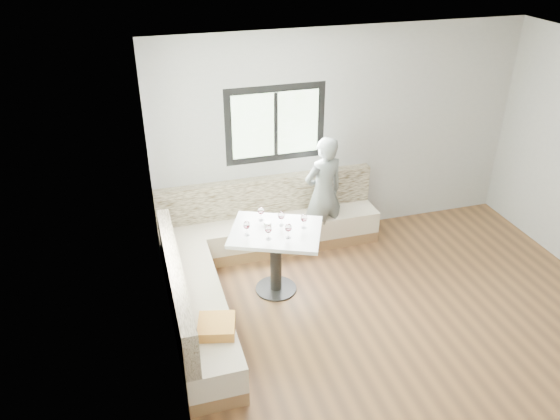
# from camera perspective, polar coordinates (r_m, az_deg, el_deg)

# --- Properties ---
(room) EXTENTS (5.01, 5.01, 2.81)m
(room) POSITION_cam_1_polar(r_m,az_deg,el_deg) (5.32, 15.38, -1.48)
(room) COLOR brown
(room) RESTS_ON ground
(banquette) EXTENTS (2.90, 2.80, 0.95)m
(banquette) POSITION_cam_1_polar(r_m,az_deg,el_deg) (6.62, -4.11, -4.93)
(banquette) COLOR #9A6D3E
(banquette) RESTS_ON ground
(table) EXTENTS (1.24, 1.12, 0.83)m
(table) POSITION_cam_1_polar(r_m,az_deg,el_deg) (6.28, -0.44, -3.76)
(table) COLOR black
(table) RESTS_ON ground
(person) EXTENTS (0.63, 0.49, 1.55)m
(person) POSITION_cam_1_polar(r_m,az_deg,el_deg) (7.12, 4.55, 1.78)
(person) COLOR slate
(person) RESTS_ON ground
(olive_ramekin) EXTENTS (0.09, 0.09, 0.03)m
(olive_ramekin) POSITION_cam_1_polar(r_m,az_deg,el_deg) (6.27, -1.31, -1.41)
(olive_ramekin) COLOR white
(olive_ramekin) RESTS_ON table
(wine_glass_a) EXTENTS (0.08, 0.08, 0.17)m
(wine_glass_a) POSITION_cam_1_polar(r_m,az_deg,el_deg) (6.03, -3.51, -1.64)
(wine_glass_a) COLOR white
(wine_glass_a) RESTS_ON table
(wine_glass_b) EXTENTS (0.08, 0.08, 0.17)m
(wine_glass_b) POSITION_cam_1_polar(r_m,az_deg,el_deg) (5.95, -1.23, -2.06)
(wine_glass_b) COLOR white
(wine_glass_b) RESTS_ON table
(wine_glass_c) EXTENTS (0.08, 0.08, 0.17)m
(wine_glass_c) POSITION_cam_1_polar(r_m,az_deg,el_deg) (5.98, 0.88, -1.91)
(wine_glass_c) COLOR white
(wine_glass_c) RESTS_ON table
(wine_glass_d) EXTENTS (0.08, 0.08, 0.17)m
(wine_glass_d) POSITION_cam_1_polar(r_m,az_deg,el_deg) (6.21, 0.14, -0.63)
(wine_glass_d) COLOR white
(wine_glass_d) RESTS_ON table
(wine_glass_e) EXTENTS (0.08, 0.08, 0.17)m
(wine_glass_e) POSITION_cam_1_polar(r_m,az_deg,el_deg) (6.17, 2.52, -0.89)
(wine_glass_e) COLOR white
(wine_glass_e) RESTS_ON table
(wine_glass_f) EXTENTS (0.08, 0.08, 0.17)m
(wine_glass_f) POSITION_cam_1_polar(r_m,az_deg,el_deg) (6.31, -2.01, -0.11)
(wine_glass_f) COLOR white
(wine_glass_f) RESTS_ON table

